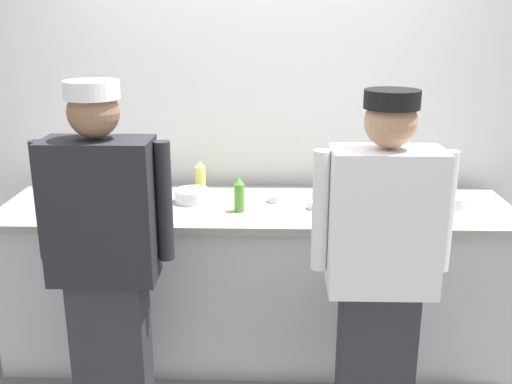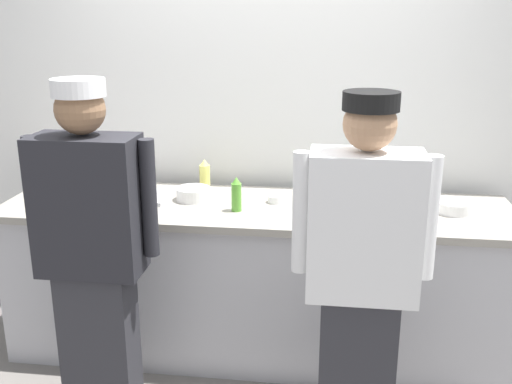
% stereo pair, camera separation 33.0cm
% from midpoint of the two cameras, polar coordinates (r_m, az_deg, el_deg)
% --- Properties ---
extents(wall_back, '(4.43, 0.10, 2.65)m').
position_cam_midpoint_polar(wall_back, '(3.66, 3.62, 7.55)').
color(wall_back, white).
rests_on(wall_back, ground).
extents(prep_counter, '(2.83, 0.75, 0.90)m').
position_cam_midpoint_polar(prep_counter, '(3.44, 2.76, -8.41)').
color(prep_counter, '#B2B2B7').
rests_on(prep_counter, ground).
extents(chef_near_left, '(0.60, 0.24, 1.66)m').
position_cam_midpoint_polar(chef_near_left, '(2.73, -12.22, -5.70)').
color(chef_near_left, '#2D2D33').
rests_on(chef_near_left, ground).
extents(chef_center, '(0.59, 0.24, 1.63)m').
position_cam_midpoint_polar(chef_center, '(2.56, 13.85, -7.80)').
color(chef_center, '#2D2D33').
rests_on(chef_center, ground).
extents(plate_stack_front, '(0.19, 0.19, 0.07)m').
position_cam_midpoint_polar(plate_stack_front, '(3.35, -3.28, -0.22)').
color(plate_stack_front, white).
rests_on(plate_stack_front, prep_counter).
extents(plate_stack_rear, '(0.19, 0.19, 0.06)m').
position_cam_midpoint_polar(plate_stack_rear, '(3.37, 21.26, -1.39)').
color(plate_stack_rear, white).
rests_on(plate_stack_rear, prep_counter).
extents(mixing_bowl_steel, '(0.33, 0.33, 0.14)m').
position_cam_midpoint_polar(mixing_bowl_steel, '(3.29, 13.61, -0.45)').
color(mixing_bowl_steel, '#B7BABF').
rests_on(mixing_bowl_steel, prep_counter).
extents(sheet_tray, '(0.51, 0.37, 0.02)m').
position_cam_midpoint_polar(sheet_tray, '(3.41, -10.08, -0.58)').
color(sheet_tray, '#B7BABF').
rests_on(sheet_tray, prep_counter).
extents(squeeze_bottle_primary, '(0.06, 0.06, 0.19)m').
position_cam_midpoint_polar(squeeze_bottle_primary, '(3.51, -2.31, 1.54)').
color(squeeze_bottle_primary, '#E5E066').
rests_on(squeeze_bottle_primary, prep_counter).
extents(squeeze_bottle_secondary, '(0.05, 0.05, 0.19)m').
position_cam_midpoint_polar(squeeze_bottle_secondary, '(3.40, -16.34, 0.29)').
color(squeeze_bottle_secondary, red).
rests_on(squeeze_bottle_secondary, prep_counter).
extents(squeeze_bottle_spare, '(0.05, 0.05, 0.19)m').
position_cam_midpoint_polar(squeeze_bottle_spare, '(3.15, 1.09, -0.32)').
color(squeeze_bottle_spare, '#56A333').
rests_on(squeeze_bottle_spare, prep_counter).
extents(ramekin_yellow_sauce, '(0.09, 0.09, 0.04)m').
position_cam_midpoint_polar(ramekin_yellow_sauce, '(3.20, 8.58, -1.48)').
color(ramekin_yellow_sauce, white).
rests_on(ramekin_yellow_sauce, prep_counter).
extents(ramekin_red_sauce, '(0.09, 0.09, 0.04)m').
position_cam_midpoint_polar(ramekin_red_sauce, '(3.32, 4.76, -0.69)').
color(ramekin_red_sauce, white).
rests_on(ramekin_red_sauce, prep_counter).
extents(ramekin_green_sauce, '(0.10, 0.10, 0.04)m').
position_cam_midpoint_polar(ramekin_green_sauce, '(3.13, 18.04, -2.57)').
color(ramekin_green_sauce, white).
rests_on(ramekin_green_sauce, prep_counter).
extents(chefs_knife, '(0.28, 0.03, 0.02)m').
position_cam_midpoint_polar(chefs_knife, '(3.56, -10.94, 0.00)').
color(chefs_knife, '#B7BABF').
rests_on(chefs_knife, prep_counter).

